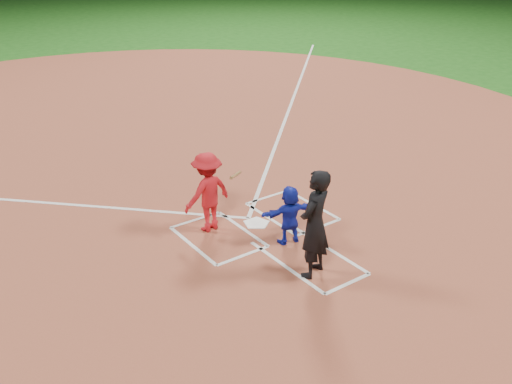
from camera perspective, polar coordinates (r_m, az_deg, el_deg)
ground at (r=12.29m, az=0.05°, el=-3.22°), size 120.00×120.00×0.00m
home_plate_dirt at (r=17.09m, az=-11.85°, el=4.67°), size 28.00×28.00×0.01m
home_plate at (r=12.28m, az=0.05°, el=-3.14°), size 0.60×0.60×0.02m
catcher at (r=11.34m, az=3.37°, el=-2.29°), size 1.18×0.58×1.22m
umpire at (r=10.16m, az=5.88°, el=-3.21°), size 0.88×0.73×2.06m
chalk_markings at (r=16.48m, az=-10.80°, el=4.01°), size 28.35×17.32×0.01m
batter_at_plate at (r=11.74m, az=-4.86°, el=-0.01°), size 1.52×0.85×1.71m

